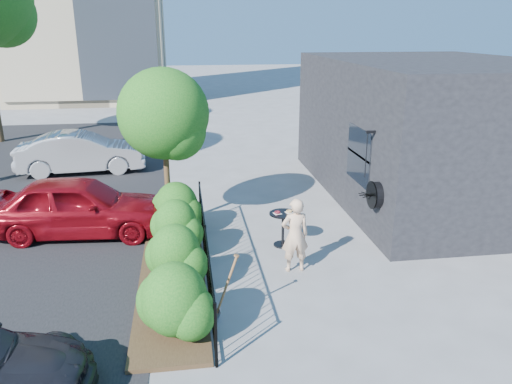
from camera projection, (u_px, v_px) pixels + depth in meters
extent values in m
plane|color=gray|center=(278.00, 269.00, 10.54)|extent=(120.00, 120.00, 0.00)
cube|color=black|center=(432.00, 128.00, 14.89)|extent=(6.00, 9.00, 4.00)
cube|color=black|center=(359.00, 155.00, 12.57)|extent=(0.04, 1.60, 1.40)
cube|color=black|center=(359.00, 155.00, 12.57)|extent=(0.05, 1.70, 0.06)
cylinder|color=black|center=(376.00, 195.00, 11.32)|extent=(0.18, 0.60, 0.60)
cylinder|color=black|center=(372.00, 195.00, 11.31)|extent=(0.03, 0.64, 0.64)
cube|color=black|center=(371.00, 132.00, 11.36)|extent=(0.25, 0.06, 0.06)
cylinder|color=black|center=(366.00, 155.00, 11.53)|extent=(0.02, 0.02, 1.05)
cylinder|color=black|center=(216.00, 336.00, 7.34)|extent=(0.05, 0.05, 1.10)
cylinder|color=black|center=(206.00, 250.00, 10.16)|extent=(0.05, 0.05, 1.10)
cylinder|color=black|center=(200.00, 202.00, 12.98)|extent=(0.05, 0.05, 1.10)
cube|color=black|center=(205.00, 227.00, 10.00)|extent=(0.03, 6.00, 0.03)
cube|color=black|center=(206.00, 270.00, 10.30)|extent=(0.03, 6.00, 0.03)
cylinder|color=black|center=(215.00, 332.00, 7.44)|extent=(0.02, 0.02, 1.04)
cylinder|color=black|center=(215.00, 324.00, 7.62)|extent=(0.02, 0.02, 1.04)
cylinder|color=black|center=(214.00, 317.00, 7.81)|extent=(0.02, 0.02, 1.04)
cylinder|color=black|center=(213.00, 310.00, 8.00)|extent=(0.02, 0.02, 1.04)
cylinder|color=black|center=(212.00, 304.00, 8.19)|extent=(0.02, 0.02, 1.04)
cylinder|color=black|center=(211.00, 298.00, 8.37)|extent=(0.02, 0.02, 1.04)
cylinder|color=black|center=(211.00, 292.00, 8.56)|extent=(0.02, 0.02, 1.04)
cylinder|color=black|center=(210.00, 286.00, 8.75)|extent=(0.02, 0.02, 1.04)
cylinder|color=black|center=(209.00, 281.00, 8.94)|extent=(0.02, 0.02, 1.04)
cylinder|color=black|center=(209.00, 275.00, 9.13)|extent=(0.02, 0.02, 1.04)
cylinder|color=black|center=(208.00, 270.00, 9.31)|extent=(0.02, 0.02, 1.04)
cylinder|color=black|center=(208.00, 266.00, 9.50)|extent=(0.02, 0.02, 1.04)
cylinder|color=black|center=(207.00, 261.00, 9.69)|extent=(0.02, 0.02, 1.04)
cylinder|color=black|center=(207.00, 257.00, 9.88)|extent=(0.02, 0.02, 1.04)
cylinder|color=black|center=(206.00, 252.00, 10.07)|extent=(0.02, 0.02, 1.04)
cylinder|color=black|center=(206.00, 248.00, 10.25)|extent=(0.02, 0.02, 1.04)
cylinder|color=black|center=(205.00, 244.00, 10.44)|extent=(0.02, 0.02, 1.04)
cylinder|color=black|center=(205.00, 240.00, 10.63)|extent=(0.02, 0.02, 1.04)
cylinder|color=black|center=(204.00, 237.00, 10.82)|extent=(0.02, 0.02, 1.04)
cylinder|color=black|center=(204.00, 233.00, 11.00)|extent=(0.02, 0.02, 1.04)
cylinder|color=black|center=(203.00, 230.00, 11.19)|extent=(0.02, 0.02, 1.04)
cylinder|color=black|center=(203.00, 226.00, 11.38)|extent=(0.02, 0.02, 1.04)
cylinder|color=black|center=(203.00, 223.00, 11.57)|extent=(0.02, 0.02, 1.04)
cylinder|color=black|center=(202.00, 220.00, 11.76)|extent=(0.02, 0.02, 1.04)
cylinder|color=black|center=(202.00, 217.00, 11.94)|extent=(0.02, 0.02, 1.04)
cylinder|color=black|center=(201.00, 214.00, 12.13)|extent=(0.02, 0.02, 1.04)
cylinder|color=black|center=(201.00, 211.00, 12.32)|extent=(0.02, 0.02, 1.04)
cylinder|color=black|center=(201.00, 208.00, 12.51)|extent=(0.02, 0.02, 1.04)
cylinder|color=black|center=(201.00, 206.00, 12.70)|extent=(0.02, 0.02, 1.04)
cylinder|color=black|center=(200.00, 203.00, 12.88)|extent=(0.02, 0.02, 1.04)
cube|color=#382616|center=(172.00, 275.00, 10.22)|extent=(1.30, 6.00, 0.08)
ellipsoid|color=#125014|center=(175.00, 302.00, 7.96)|extent=(1.10, 1.10, 1.24)
ellipsoid|color=#125014|center=(175.00, 258.00, 9.47)|extent=(1.10, 1.10, 1.24)
ellipsoid|color=#125014|center=(176.00, 228.00, 10.88)|extent=(1.10, 1.10, 1.24)
ellipsoid|color=#125014|center=(176.00, 207.00, 12.19)|extent=(1.10, 1.10, 1.24)
cylinder|color=#3F2B19|center=(167.00, 181.00, 12.48)|extent=(0.14, 0.14, 2.40)
sphere|color=#125014|center=(164.00, 116.00, 11.96)|extent=(2.20, 2.20, 2.20)
sphere|color=#125014|center=(177.00, 131.00, 11.92)|extent=(1.43, 1.43, 1.43)
cylinder|color=black|center=(283.00, 214.00, 11.46)|extent=(0.64, 0.64, 0.03)
cylinder|color=black|center=(283.00, 230.00, 11.59)|extent=(0.06, 0.06, 0.77)
cylinder|color=black|center=(283.00, 245.00, 11.71)|extent=(0.43, 0.43, 0.03)
cube|color=white|center=(277.00, 213.00, 11.42)|extent=(0.20, 0.20, 0.01)
cube|color=white|center=(289.00, 212.00, 11.48)|extent=(0.20, 0.20, 0.01)
torus|color=#510D1C|center=(277.00, 212.00, 11.41)|extent=(0.14, 0.14, 0.05)
torus|color=tan|center=(289.00, 211.00, 11.48)|extent=(0.14, 0.14, 0.05)
imported|color=#DCB18E|center=(295.00, 235.00, 10.27)|extent=(0.60, 0.41, 1.59)
cylinder|color=brown|center=(227.00, 285.00, 8.55)|extent=(0.41, 0.04, 1.09)
cube|color=gray|center=(218.00, 315.00, 8.71)|extent=(0.10, 0.16, 0.23)
cylinder|color=brown|center=(237.00, 256.00, 8.40)|extent=(0.09, 0.09, 0.06)
imported|color=maroon|center=(79.00, 206.00, 12.14)|extent=(4.41, 2.07, 1.46)
imported|color=#A7A7AC|center=(82.00, 152.00, 17.41)|extent=(4.41, 1.84, 1.42)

